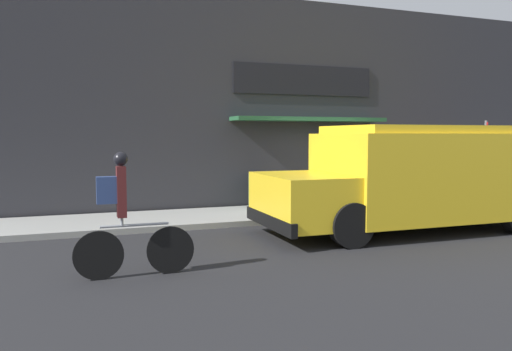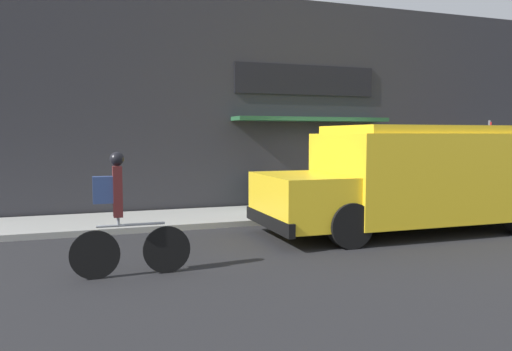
% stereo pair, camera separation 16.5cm
% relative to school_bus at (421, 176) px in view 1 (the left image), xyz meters
% --- Properties ---
extents(ground_plane, '(70.00, 70.00, 0.00)m').
position_rel_school_bus_xyz_m(ground_plane, '(-0.76, 1.55, -1.11)').
color(ground_plane, '#232326').
extents(sidewalk, '(28.00, 2.19, 0.12)m').
position_rel_school_bus_xyz_m(sidewalk, '(-0.76, 2.64, -1.05)').
color(sidewalk, '#999993').
rests_on(sidewalk, ground_plane).
extents(storefront, '(15.90, 0.95, 5.47)m').
position_rel_school_bus_xyz_m(storefront, '(-0.76, 3.88, 1.62)').
color(storefront, '#2D2D33').
rests_on(storefront, ground_plane).
extents(school_bus, '(6.15, 2.77, 2.12)m').
position_rel_school_bus_xyz_m(school_bus, '(0.00, 0.00, 0.00)').
color(school_bus, yellow).
rests_on(school_bus, ground_plane).
extents(cyclist, '(1.62, 0.20, 1.71)m').
position_rel_school_bus_xyz_m(cyclist, '(-6.01, -1.48, -0.30)').
color(cyclist, black).
rests_on(cyclist, ground_plane).
extents(stop_sign_post, '(0.45, 0.45, 2.21)m').
position_rel_school_bus_xyz_m(stop_sign_post, '(3.87, 2.21, 0.49)').
color(stop_sign_post, slate).
rests_on(stop_sign_post, sidewalk).
extents(trash_bin, '(0.63, 0.63, 0.92)m').
position_rel_school_bus_xyz_m(trash_bin, '(-2.30, 3.15, -0.53)').
color(trash_bin, '#2D5138').
rests_on(trash_bin, sidewalk).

